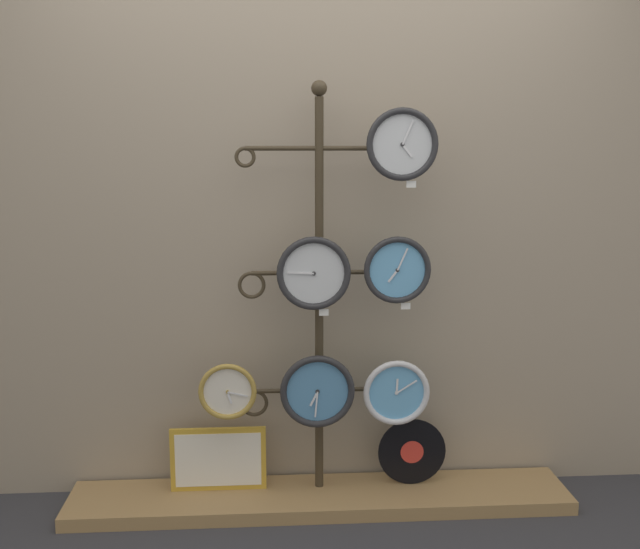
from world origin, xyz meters
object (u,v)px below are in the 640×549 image
Objects in this scene: display_stand at (319,362)px; clock_top_right at (402,144)px; vinyl_record at (412,452)px; picture_frame at (218,459)px; clock_middle_center at (314,273)px; clock_bottom_center at (317,391)px; clock_bottom_left at (228,391)px; clock_bottom_right at (396,392)px; clock_middle_right at (397,270)px.

display_stand reaches higher than clock_top_right.
vinyl_record is 0.73× the size of picture_frame.
clock_middle_center reaches higher than picture_frame.
clock_top_right is at bearing -6.71° from picture_frame.
clock_top_right is at bearing -16.60° from display_stand.
display_stand is 5.97× the size of vinyl_record.
display_stand is at bearing 82.01° from clock_bottom_center.
clock_middle_center reaches higher than clock_bottom_center.
clock_top_right is 1.37m from vinyl_record.
picture_frame is at bearing 118.23° from clock_bottom_left.
vinyl_record is (0.09, 0.07, -0.30)m from clock_bottom_right.
display_stand is at bearing 166.14° from clock_bottom_right.
picture_frame is (-0.45, -0.01, -0.43)m from display_stand.
display_stand reaches higher than clock_middle_center.
clock_bottom_left is at bearing -173.31° from vinyl_record.
clock_middle_right is (0.32, -0.08, 0.42)m from display_stand.
clock_bottom_right reaches higher than vinyl_record.
clock_top_right is at bearing -64.85° from clock_middle_right.
display_stand reaches higher than clock_middle_right.
clock_bottom_right is (0.34, 0.02, -0.02)m from clock_bottom_center.
clock_middle_right is at bearing -179.31° from clock_bottom_right.
clock_middle_center is at bearing 146.61° from clock_bottom_center.
clock_bottom_right is (-0.00, 0.02, -1.06)m from clock_top_right.
clock_middle_center is 0.64m from clock_bottom_right.
clock_middle_center reaches higher than vinyl_record.
clock_top_right is 1.26m from clock_bottom_left.
clock_middle_right reaches higher than clock_bottom_left.
vinyl_record is at bearing 6.69° from clock_bottom_left.
clock_bottom_left is 0.58× the size of picture_frame.
clock_bottom_left is at bearing -180.00° from clock_bottom_center.
clock_bottom_center reaches higher than clock_bottom_left.
clock_top_right reaches higher than clock_bottom_left.
clock_bottom_right is at bearing 2.47° from clock_middle_center.
display_stand is 7.47× the size of clock_bottom_left.
display_stand is 6.33× the size of clock_bottom_right.
clock_middle_center reaches higher than clock_bottom_right.
clock_bottom_right is 0.32m from vinyl_record.
clock_bottom_right is (0.33, -0.08, -0.12)m from display_stand.
clock_bottom_right is at bearing 4.16° from clock_bottom_center.
vinyl_record is at bearing -0.26° from picture_frame.
clock_bottom_center is at bearing -178.77° from clock_top_right.
display_stand is 0.54m from clock_middle_right.
display_stand is at bearing 73.11° from clock_middle_center.
clock_bottom_left reaches higher than clock_bottom_right.
clock_bottom_center is at bearing -175.78° from clock_middle_right.
clock_bottom_right is at bearing 0.69° from clock_middle_right.
clock_middle_center is 1.08× the size of clock_middle_right.
display_stand is 6.20× the size of clock_top_right.
clock_top_right reaches higher than clock_bottom_center.
clock_top_right is at bearing 1.23° from clock_bottom_center.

